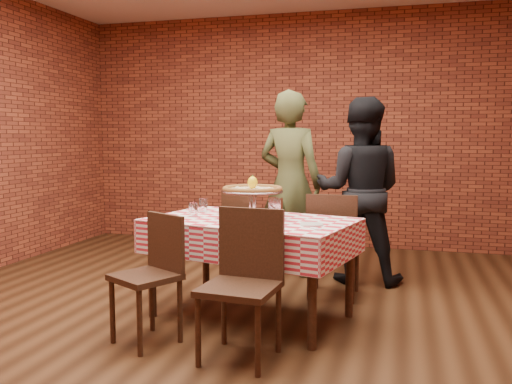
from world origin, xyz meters
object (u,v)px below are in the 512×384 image
at_px(pizza_stand, 253,204).
at_px(chair_near_left, 146,280).
at_px(condiment_caddy, 276,206).
at_px(diner_black, 360,191).
at_px(pizza, 253,190).
at_px(diner_olive, 290,183).
at_px(water_glass_left, 193,210).
at_px(chair_near_right, 239,287).
at_px(chair_far_left, 251,237).
at_px(table, 251,269).
at_px(chair_far_right, 334,244).
at_px(water_glass_right, 203,205).

distance_m(pizza_stand, chair_near_left, 1.00).
bearing_deg(condiment_caddy, diner_black, 59.69).
relative_size(pizza, diner_olive, 0.25).
bearing_deg(water_glass_left, diner_black, 47.04).
height_order(pizza_stand, diner_black, diner_black).
distance_m(chair_near_right, chair_far_left, 1.73).
xyz_separation_m(table, chair_far_left, (-0.25, 0.91, 0.06)).
relative_size(water_glass_left, diner_olive, 0.06).
bearing_deg(water_glass_left, pizza, 6.18).
xyz_separation_m(table, pizza_stand, (0.00, 0.04, 0.49)).
xyz_separation_m(pizza, chair_near_right, (0.15, -0.82, -0.51)).
height_order(pizza_stand, chair_near_left, pizza_stand).
xyz_separation_m(water_glass_left, diner_black, (1.17, 1.26, 0.06)).
height_order(water_glass_left, chair_far_right, chair_far_right).
height_order(table, chair_far_left, chair_far_left).
relative_size(chair_near_right, chair_far_right, 1.02).
distance_m(table, chair_far_left, 0.95).
relative_size(chair_near_right, diner_black, 0.53).
bearing_deg(chair_near_left, water_glass_left, 112.25).
xyz_separation_m(pizza, diner_black, (0.71, 1.21, -0.11)).
bearing_deg(chair_far_left, diner_olive, -94.50).
distance_m(table, diner_olive, 1.45).
height_order(water_glass_left, condiment_caddy, condiment_caddy).
bearing_deg(pizza, chair_far_right, 51.01).
relative_size(chair_near_right, chair_far_left, 1.05).
height_order(pizza_stand, diner_olive, diner_olive).
xyz_separation_m(pizza_stand, chair_near_right, (0.15, -0.82, -0.40)).
height_order(condiment_caddy, chair_near_left, condiment_caddy).
relative_size(chair_near_left, diner_black, 0.49).
xyz_separation_m(condiment_caddy, chair_far_left, (-0.38, 0.65, -0.39)).
height_order(table, diner_olive, diner_olive).
bearing_deg(condiment_caddy, chair_far_left, 120.72).
height_order(pizza, chair_near_right, pizza).
distance_m(table, pizza_stand, 0.49).
bearing_deg(diner_olive, water_glass_right, 79.29).
height_order(water_glass_left, chair_near_right, chair_near_right).
bearing_deg(water_glass_right, pizza_stand, -24.26).
height_order(pizza_stand, condiment_caddy, pizza_stand).
height_order(chair_near_left, chair_far_left, chair_far_left).
bearing_deg(chair_far_left, water_glass_left, 105.20).
bearing_deg(water_glass_left, diner_olive, 70.35).
height_order(table, pizza, pizza).
relative_size(table, pizza, 3.25).
bearing_deg(chair_near_right, pizza_stand, 105.25).
xyz_separation_m(pizza, chair_far_right, (0.54, 0.67, -0.52)).
distance_m(water_glass_right, chair_near_left, 1.02).
relative_size(diner_olive, diner_black, 1.05).
xyz_separation_m(condiment_caddy, diner_olive, (-0.11, 1.09, 0.09)).
distance_m(water_glass_left, chair_far_right, 1.29).
relative_size(chair_near_right, diner_olive, 0.51).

